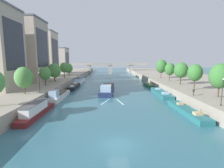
{
  "coord_description": "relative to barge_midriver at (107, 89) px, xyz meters",
  "views": [
    {
      "loc": [
        -1.2,
        -18.94,
        10.27
      ],
      "look_at": [
        0.0,
        38.59,
        1.89
      ],
      "focal_mm": 26.63,
      "sensor_mm": 36.0,
      "label": 1
    }
  ],
  "objects": [
    {
      "name": "ground_plane",
      "position": [
        1.6,
        -34.86,
        -0.94
      ],
      "size": [
        400.0,
        400.0,
        0.0
      ],
      "primitive_type": "plane",
      "color": "#336675"
    },
    {
      "name": "quay_left",
      "position": [
        -32.51,
        20.14,
        0.32
      ],
      "size": [
        36.0,
        170.0,
        2.51
      ],
      "primitive_type": "cube",
      "color": "gray",
      "rests_on": "ground"
    },
    {
      "name": "quay_right",
      "position": [
        35.72,
        20.14,
        0.32
      ],
      "size": [
        36.0,
        170.0,
        2.51
      ],
      "primitive_type": "cube",
      "color": "gray",
      "rests_on": "ground"
    },
    {
      "name": "barge_midriver",
      "position": [
        0.0,
        0.0,
        0.0
      ],
      "size": [
        5.1,
        21.75,
        3.02
      ],
      "color": "#1E284C",
      "rests_on": "ground"
    },
    {
      "name": "wake_behind_barge",
      "position": [
        1.42,
        -13.91,
        -0.92
      ],
      "size": [
        5.59,
        6.06,
        0.03
      ],
      "color": "#A5D1DB",
      "rests_on": "ground"
    },
    {
      "name": "moored_boat_left_downstream",
      "position": [
        -12.88,
        -24.26,
        0.15
      ],
      "size": [
        2.43,
        12.69,
        2.6
      ],
      "color": "maroon",
      "rests_on": "ground"
    },
    {
      "name": "moored_boat_left_end",
      "position": [
        -12.74,
        -10.47,
        -0.0
      ],
      "size": [
        2.53,
        13.12,
        2.99
      ],
      "color": "silver",
      "rests_on": "ground"
    },
    {
      "name": "moored_boat_left_gap_after",
      "position": [
        -12.21,
        6.34,
        -0.33
      ],
      "size": [
        2.46,
        13.13,
        2.26
      ],
      "color": "black",
      "rests_on": "ground"
    },
    {
      "name": "moored_boat_left_near",
      "position": [
        -12.89,
        21.15,
        0.14
      ],
      "size": [
        3.72,
        16.21,
        2.59
      ],
      "color": "silver",
      "rests_on": "ground"
    },
    {
      "name": "moored_boat_right_downstream",
      "position": [
        15.49,
        -22.99,
        -0.41
      ],
      "size": [
        2.81,
        14.18,
        2.1
      ],
      "color": "#23666B",
      "rests_on": "ground"
    },
    {
      "name": "moored_boat_right_midway",
      "position": [
        15.97,
        -5.39,
        -0.41
      ],
      "size": [
        3.38,
        15.54,
        2.11
      ],
      "color": "#23666B",
      "rests_on": "ground"
    },
    {
      "name": "moored_boat_right_second",
      "position": [
        15.85,
        9.97,
        -0.38
      ],
      "size": [
        2.11,
        10.42,
        2.15
      ],
      "color": "#235633",
      "rests_on": "ground"
    },
    {
      "name": "tree_left_far",
      "position": [
        -18.96,
        -15.76,
        5.34
      ],
      "size": [
        3.94,
        3.94,
        6.2
      ],
      "color": "brown",
      "rests_on": "quay_left"
    },
    {
      "name": "tree_left_midway",
      "position": [
        -18.77,
        -3.37,
        5.26
      ],
      "size": [
        3.47,
        3.47,
        5.66
      ],
      "color": "brown",
      "rests_on": "quay_left"
    },
    {
      "name": "tree_left_by_lamp",
      "position": [
        -19.24,
        6.89,
        5.51
      ],
      "size": [
        4.61,
        4.61,
        6.56
      ],
      "color": "brown",
      "rests_on": "quay_left"
    },
    {
      "name": "tree_left_distant",
      "position": [
        -18.78,
        18.58,
        6.02
      ],
      "size": [
        3.71,
        3.71,
        6.68
      ],
      "color": "brown",
      "rests_on": "quay_left"
    },
    {
      "name": "tree_left_nearest",
      "position": [
        -19.1,
        28.06,
        5.32
      ],
      "size": [
        3.84,
        3.84,
        5.98
      ],
      "color": "brown",
      "rests_on": "quay_left"
    },
    {
      "name": "tree_right_past_mid",
      "position": [
        23.37,
        -20.18,
        6.01
      ],
      "size": [
        4.19,
        4.19,
        7.05
      ],
      "color": "brown",
      "rests_on": "quay_right"
    },
    {
      "name": "tree_right_second",
      "position": [
        23.05,
        -10.88,
        6.0
      ],
      "size": [
        3.76,
        3.76,
        6.68
      ],
      "color": "brown",
      "rests_on": "quay_right"
    },
    {
      "name": "tree_right_third",
      "position": [
        23.39,
        -1.64,
        6.09
      ],
      "size": [
        4.32,
        4.32,
        6.99
      ],
      "color": "brown",
      "rests_on": "quay_right"
    },
    {
      "name": "tree_right_midway",
      "position": [
        22.95,
        6.86,
        5.97
      ],
      "size": [
        3.61,
        3.61,
        6.67
      ],
      "color": "brown",
      "rests_on": "quay_right"
    },
    {
      "name": "tree_right_distant",
      "position": [
        23.05,
        17.16,
        6.59
      ],
      "size": [
        4.74,
        4.74,
        7.89
      ],
      "color": "brown",
      "rests_on": "quay_right"
    },
    {
      "name": "lamppost_left_bank",
      "position": [
        -16.33,
        -13.74,
        4.2
      ],
      "size": [
        0.28,
        0.28,
        4.79
      ],
      "color": "black",
      "rests_on": "quay_left"
    },
    {
      "name": "lamppost_right_bank",
      "position": [
        19.63,
        -26.62,
        4.15
      ],
      "size": [
        0.28,
        0.28,
        4.7
      ],
      "color": "black",
      "rests_on": "quay_right"
    },
    {
      "name": "building_left_corner",
      "position": [
        -30.38,
        6.23,
        12.51
      ],
      "size": [
        15.85,
        12.5,
        21.84
      ],
      "color": "#A89989",
      "rests_on": "quay_left"
    },
    {
      "name": "building_left_middle",
      "position": [
        -30.38,
        26.6,
        12.09
      ],
      "size": [
        11.49,
        11.24,
        20.99
      ],
      "color": "beige",
      "rests_on": "quay_left"
    },
    {
      "name": "building_left_far_end",
      "position": [
        -30.38,
        44.07,
        8.93
      ],
      "size": [
        14.14,
        9.95,
        14.67
      ],
      "color": "#BCB2A8",
      "rests_on": "quay_left"
    },
    {
      "name": "bridge_far",
      "position": [
        1.6,
        72.88,
        4.0
      ],
      "size": [
        56.23,
        4.4,
        7.89
      ],
      "color": "#9E998E",
      "rests_on": "ground"
    },
    {
      "name": "person_on_quay",
      "position": [
        18.91,
        -18.72,
        2.5
      ],
      "size": [
        0.29,
        0.51,
        1.63
      ],
      "color": "#473D33",
      "rests_on": "quay_right"
    }
  ]
}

